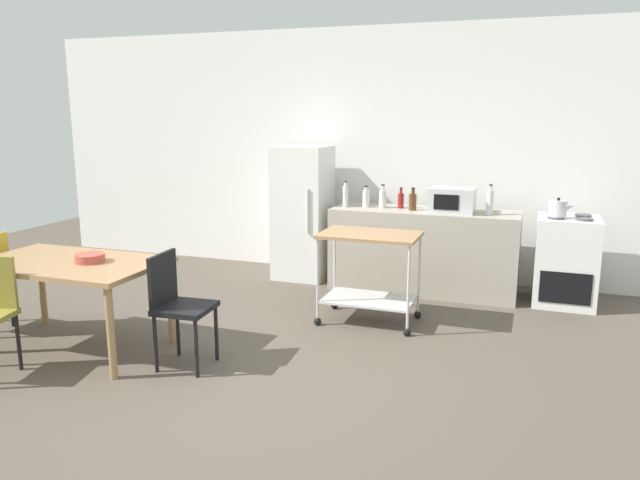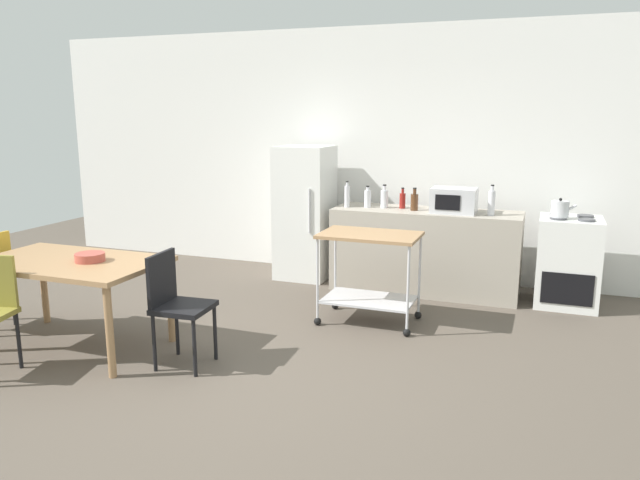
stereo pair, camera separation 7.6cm
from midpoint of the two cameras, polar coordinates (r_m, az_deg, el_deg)
ground_plane at (r=4.82m, az=-6.90°, el=-12.01°), size 12.00×12.00×0.00m
back_wall at (r=7.40m, az=4.31°, el=8.08°), size 8.40×0.12×2.90m
kitchen_counter at (r=6.76m, az=10.08°, el=-1.02°), size 2.00×0.64×0.90m
dining_table at (r=5.42m, az=-21.93°, el=-2.57°), size 1.50×0.90×0.75m
chair_black at (r=4.84m, az=-12.84°, el=-5.55°), size 0.42×0.42×0.89m
stove_oven at (r=6.69m, az=22.42°, el=-1.88°), size 0.60×0.61×0.92m
refrigerator at (r=7.19m, az=-1.11°, el=2.57°), size 0.60×0.63×1.55m
kitchen_cart at (r=5.67m, az=5.02°, el=-2.13°), size 0.91×0.57×0.85m
bottle_vinegar at (r=6.78m, az=2.86°, el=4.12°), size 0.06×0.06×0.29m
bottle_wine at (r=6.78m, az=4.78°, el=3.90°), size 0.07×0.07×0.24m
bottle_soy_sauce at (r=6.77m, az=6.34°, el=3.88°), size 0.08×0.08×0.26m
bottle_sparkling_water at (r=6.76m, az=8.02°, el=3.71°), size 0.07×0.07×0.23m
bottle_sesame_oil at (r=6.63m, az=9.11°, el=3.57°), size 0.08×0.08×0.24m
microwave at (r=6.56m, az=12.70°, el=3.62°), size 0.46×0.35×0.26m
bottle_hot_sauce at (r=6.48m, az=16.02°, el=3.39°), size 0.07×0.07×0.31m
fruit_bowl at (r=5.29m, az=-20.27°, el=-1.51°), size 0.24×0.24×0.07m
kettle at (r=6.49m, az=21.78°, el=2.71°), size 0.24×0.17×0.19m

